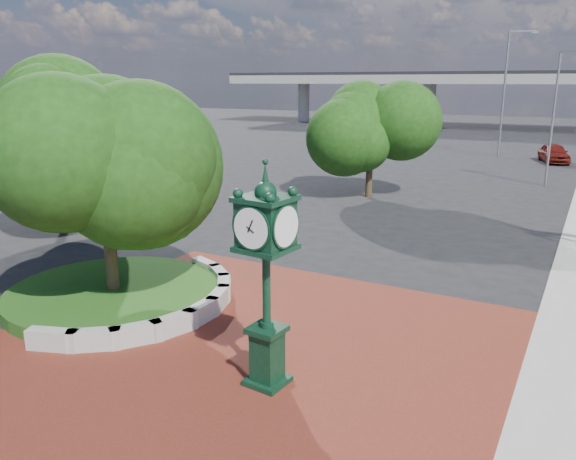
# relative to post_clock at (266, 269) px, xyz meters

# --- Properties ---
(ground) EXTENTS (200.00, 200.00, 0.00)m
(ground) POSITION_rel_post_clock_xyz_m (-1.36, 1.87, -2.60)
(ground) COLOR black
(ground) RESTS_ON ground
(plaza) EXTENTS (12.00, 12.00, 0.04)m
(plaza) POSITION_rel_post_clock_xyz_m (-1.36, 0.87, -2.58)
(plaza) COLOR maroon
(plaza) RESTS_ON ground
(planter_wall) EXTENTS (2.96, 6.77, 0.54)m
(planter_wall) POSITION_rel_post_clock_xyz_m (-4.07, 1.87, -2.33)
(planter_wall) COLOR #9E9B93
(planter_wall) RESTS_ON ground
(grass_bed) EXTENTS (6.10, 6.10, 0.40)m
(grass_bed) POSITION_rel_post_clock_xyz_m (-6.36, 1.87, -2.40)
(grass_bed) COLOR #174A15
(grass_bed) RESTS_ON ground
(overpass) EXTENTS (90.00, 12.00, 7.50)m
(overpass) POSITION_rel_post_clock_xyz_m (-1.58, 71.87, 3.94)
(overpass) COLOR #9E9B93
(overpass) RESTS_ON ground
(tree_planter) EXTENTS (5.20, 5.20, 6.33)m
(tree_planter) POSITION_rel_post_clock_xyz_m (-6.36, 1.87, 1.12)
(tree_planter) COLOR #38281C
(tree_planter) RESTS_ON ground
(tree_northwest) EXTENTS (5.60, 5.60, 6.93)m
(tree_northwest) POSITION_rel_post_clock_xyz_m (-14.36, 6.87, 1.52)
(tree_northwest) COLOR #38281C
(tree_northwest) RESTS_ON ground
(tree_street) EXTENTS (4.40, 4.40, 5.45)m
(tree_street) POSITION_rel_post_clock_xyz_m (-5.36, 19.87, 0.64)
(tree_street) COLOR #38281C
(tree_street) RESTS_ON ground
(post_clock) EXTENTS (1.06, 1.06, 4.73)m
(post_clock) POSITION_rel_post_clock_xyz_m (0.00, 0.00, 0.00)
(post_clock) COLOR black
(post_clock) RESTS_ON ground
(parked_car) EXTENTS (2.97, 4.67, 1.48)m
(parked_car) POSITION_rel_post_clock_xyz_m (2.49, 39.90, -1.86)
(parked_car) COLOR #5D130D
(parked_car) RESTS_ON ground
(street_lamp_near) EXTENTS (1.78, 0.48, 7.99)m
(street_lamp_near) POSITION_rel_post_clock_xyz_m (3.11, 28.31, 2.08)
(street_lamp_near) COLOR slate
(street_lamp_near) RESTS_ON ground
(street_lamp_far) EXTENTS (2.22, 0.89, 10.20)m
(street_lamp_far) POSITION_rel_post_clock_xyz_m (-1.67, 41.40, 3.38)
(street_lamp_far) COLOR slate
(street_lamp_far) RESTS_ON ground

